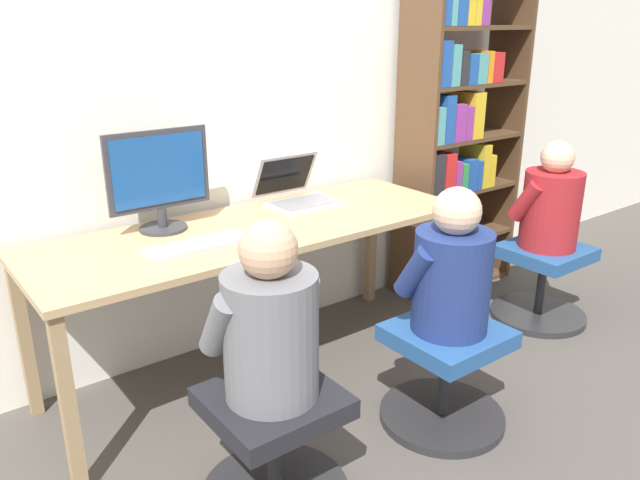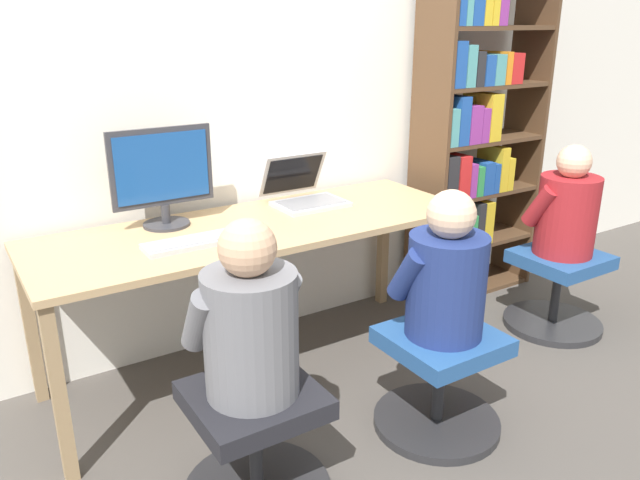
{
  "view_description": "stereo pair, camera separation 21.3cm",
  "coord_description": "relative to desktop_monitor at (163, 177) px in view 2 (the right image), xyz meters",
  "views": [
    {
      "loc": [
        -1.37,
        -1.93,
        1.61
      ],
      "look_at": [
        0.2,
        0.14,
        0.69
      ],
      "focal_mm": 35.0,
      "sensor_mm": 36.0,
      "label": 1
    },
    {
      "loc": [
        -1.19,
        -2.05,
        1.61
      ],
      "look_at": [
        0.2,
        0.14,
        0.69
      ],
      "focal_mm": 35.0,
      "sensor_mm": 36.0,
      "label": 2
    }
  ],
  "objects": [
    {
      "name": "wall_back",
      "position": [
        0.36,
        0.21,
        0.33
      ],
      "size": [
        10.0,
        0.05,
        2.6
      ],
      "color": "white",
      "rests_on": "ground_plane"
    },
    {
      "name": "office_chair_right",
      "position": [
        0.76,
        -0.99,
        -0.74
      ],
      "size": [
        0.53,
        0.53,
        0.43
      ],
      "color": "#262628",
      "rests_on": "ground_plane"
    },
    {
      "name": "office_chair_left",
      "position": [
        -0.06,
        -0.95,
        -0.74
      ],
      "size": [
        0.53,
        0.53,
        0.43
      ],
      "color": "#262628",
      "rests_on": "ground_plane"
    },
    {
      "name": "ground_plane",
      "position": [
        0.36,
        -0.54,
        -0.97
      ],
      "size": [
        14.0,
        14.0,
        0.0
      ],
      "primitive_type": "plane",
      "color": "#4C4742"
    },
    {
      "name": "bookshelf",
      "position": [
        1.81,
        -0.04,
        -0.04
      ],
      "size": [
        0.81,
        0.31,
        1.89
      ],
      "color": "#513823",
      "rests_on": "ground_plane"
    },
    {
      "name": "person_at_laptop",
      "position": [
        0.76,
        -0.98,
        -0.29
      ],
      "size": [
        0.38,
        0.31,
        0.59
      ],
      "color": "navy",
      "rests_on": "office_chair_right"
    },
    {
      "name": "person_at_monitor",
      "position": [
        -0.06,
        -0.94,
        -0.28
      ],
      "size": [
        0.38,
        0.32,
        0.61
      ],
      "color": "slate",
      "rests_on": "office_chair_left"
    },
    {
      "name": "desk",
      "position": [
        0.36,
        -0.2,
        -0.29
      ],
      "size": [
        2.0,
        0.69,
        0.74
      ],
      "color": "tan",
      "rests_on": "ground_plane"
    },
    {
      "name": "laptop",
      "position": [
        0.7,
        -0.02,
        -0.17
      ],
      "size": [
        0.34,
        0.35,
        0.24
      ],
      "color": "#B7B7BC",
      "rests_on": "desk"
    },
    {
      "name": "keyboard",
      "position": [
        0.02,
        -0.3,
        -0.21
      ],
      "size": [
        0.43,
        0.14,
        0.03
      ],
      "color": "#B2B2B7",
      "rests_on": "desk"
    },
    {
      "name": "desktop_monitor",
      "position": [
        0.0,
        0.0,
        0.0
      ],
      "size": [
        0.45,
        0.21,
        0.44
      ],
      "color": "#333338",
      "rests_on": "desk"
    },
    {
      "name": "computer_mouse_by_keyboard",
      "position": [
        0.28,
        -0.31,
        -0.2
      ],
      "size": [
        0.06,
        0.11,
        0.04
      ],
      "color": "black",
      "rests_on": "desk"
    },
    {
      "name": "person_near_shelf",
      "position": [
        1.92,
        -0.65,
        -0.29
      ],
      "size": [
        0.38,
        0.31,
        0.59
      ],
      "color": "maroon",
      "rests_on": "office_chair_side"
    },
    {
      "name": "office_chair_side",
      "position": [
        1.92,
        -0.66,
        -0.74
      ],
      "size": [
        0.53,
        0.53,
        0.43
      ],
      "color": "#262628",
      "rests_on": "ground_plane"
    }
  ]
}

